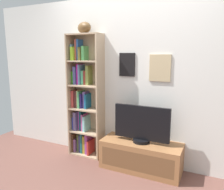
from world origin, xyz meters
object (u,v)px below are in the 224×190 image
Objects in this scene: football at (84,28)px; bookshelf at (84,101)px; tv_stand at (141,156)px; television at (142,125)px.

bookshelf is at bearing 149.56° from football.
television is (0.00, 0.00, 0.43)m from tv_stand.
television is at bearing -6.84° from bookshelf.
football is at bearing 174.62° from tv_stand.
bookshelf reaches higher than television.
football is 0.39× the size of television.
bookshelf is at bearing 173.10° from tv_stand.
bookshelf reaches higher than tv_stand.
bookshelf is 1.06m from football.
football reaches higher than television.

